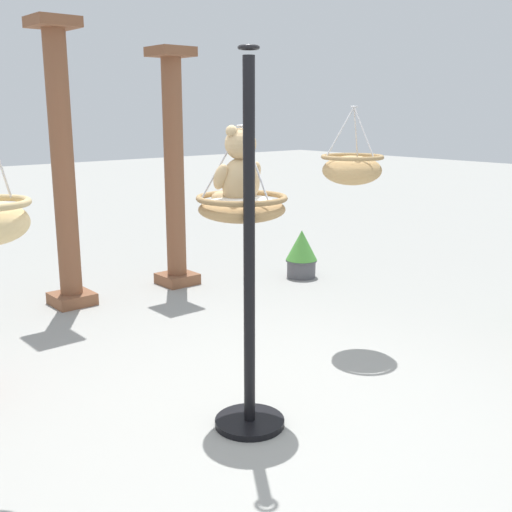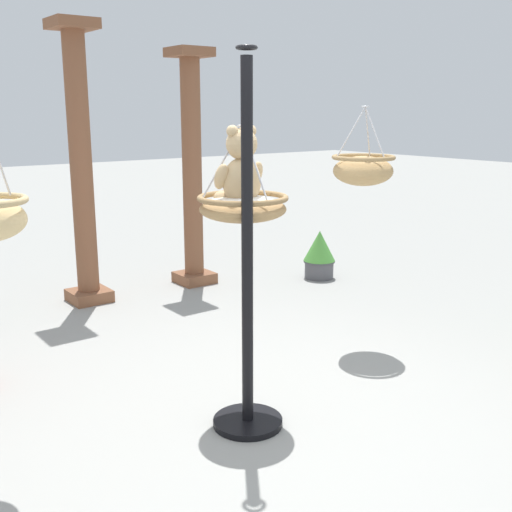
{
  "view_description": "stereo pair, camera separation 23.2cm",
  "coord_description": "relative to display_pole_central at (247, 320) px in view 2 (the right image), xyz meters",
  "views": [
    {
      "loc": [
        -2.46,
        -2.78,
        1.94
      ],
      "look_at": [
        -0.0,
        0.09,
        1.05
      ],
      "focal_mm": 43.63,
      "sensor_mm": 36.0,
      "label": 1
    },
    {
      "loc": [
        -2.28,
        -2.93,
        1.94
      ],
      "look_at": [
        -0.0,
        0.09,
        1.05
      ],
      "focal_mm": 43.63,
      "sensor_mm": 36.0,
      "label": 2
    }
  ],
  "objects": [
    {
      "name": "ground_plane",
      "position": [
        0.16,
        0.03,
        -0.69
      ],
      "size": [
        40.0,
        40.0,
        0.0
      ],
      "primitive_type": "plane",
      "color": "gray"
    },
    {
      "name": "display_pole_central",
      "position": [
        0.0,
        0.0,
        0.0
      ],
      "size": [
        0.44,
        0.44,
        2.29
      ],
      "color": "black",
      "rests_on": "ground"
    },
    {
      "name": "hanging_basket_with_teddy",
      "position": [
        0.15,
        0.25,
        0.66
      ],
      "size": [
        0.58,
        0.58,
        0.6
      ],
      "color": "#A37F51"
    },
    {
      "name": "teddy_bear",
      "position": [
        0.15,
        0.27,
        0.87
      ],
      "size": [
        0.35,
        0.31,
        0.5
      ],
      "color": "tan"
    },
    {
      "name": "hanging_basket_right_low",
      "position": [
        1.65,
        0.65,
        0.78
      ],
      "size": [
        0.52,
        0.52,
        0.64
      ],
      "color": "tan"
    },
    {
      "name": "greenhouse_pillar_right",
      "position": [
        1.49,
        3.06,
        0.55
      ],
      "size": [
        0.41,
        0.41,
        2.59
      ],
      "color": "brown",
      "rests_on": "ground"
    },
    {
      "name": "greenhouse_pillar_far_back",
      "position": [
        0.23,
        3.11,
        0.65
      ],
      "size": [
        0.42,
        0.42,
        2.79
      ],
      "color": "brown",
      "rests_on": "ground"
    },
    {
      "name": "potted_plant_tall_leafy",
      "position": [
        2.78,
        2.35,
        -0.41
      ],
      "size": [
        0.37,
        0.37,
        0.57
      ],
      "color": "#4C4C51",
      "rests_on": "ground"
    }
  ]
}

